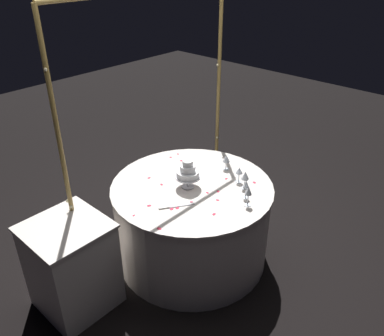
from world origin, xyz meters
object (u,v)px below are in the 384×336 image
at_px(main_table, 192,222).
at_px(wine_glass_4, 245,176).
at_px(wine_glass_0, 246,185).
at_px(tiered_cake, 188,172).
at_px(cake_knife, 174,206).
at_px(side_table, 72,266).
at_px(wine_glass_1, 239,171).
at_px(wine_glass_3, 226,159).
at_px(wine_glass_2, 248,192).
at_px(decorative_arch, 152,97).

relative_size(main_table, wine_glass_4, 8.63).
relative_size(main_table, wine_glass_0, 8.52).
bearing_deg(tiered_cake, wine_glass_0, -66.82).
height_order(wine_glass_4, cake_knife, wine_glass_4).
bearing_deg(side_table, wine_glass_1, -22.68).
height_order(wine_glass_3, cake_knife, wine_glass_3).
bearing_deg(wine_glass_4, cake_knife, 157.55).
relative_size(wine_glass_2, wine_glass_3, 1.21).
bearing_deg(wine_glass_2, wine_glass_0, 44.90).
height_order(tiered_cake, cake_knife, tiered_cake).
relative_size(tiered_cake, wine_glass_2, 1.46).
relative_size(wine_glass_2, cake_knife, 0.68).
xyz_separation_m(wine_glass_0, wine_glass_3, (0.27, 0.41, -0.01)).
bearing_deg(wine_glass_0, wine_glass_3, 56.86).
bearing_deg(side_table, tiered_cake, -16.55).
xyz_separation_m(main_table, tiered_cake, (-0.04, 0.01, 0.54)).
bearing_deg(main_table, side_table, 163.55).
bearing_deg(wine_glass_4, tiered_cake, 130.04).
bearing_deg(main_table, tiered_cake, 165.96).
xyz_separation_m(tiered_cake, wine_glass_0, (0.20, -0.46, -0.03)).
bearing_deg(wine_glass_1, tiered_cake, 142.78).
bearing_deg(wine_glass_4, decorative_arch, 108.21).
xyz_separation_m(tiered_cake, wine_glass_1, (0.36, -0.27, -0.04)).
distance_m(tiered_cake, cake_knife, 0.35).
bearing_deg(main_table, wine_glass_2, -81.68).
distance_m(decorative_arch, wine_glass_2, 1.14).
bearing_deg(wine_glass_3, wine_glass_0, -123.14).
bearing_deg(wine_glass_1, decorative_arch, 113.78).
xyz_separation_m(wine_glass_0, wine_glass_2, (-0.08, -0.08, 0.01)).
distance_m(main_table, wine_glass_3, 0.66).
xyz_separation_m(wine_glass_4, cake_knife, (-0.60, 0.25, -0.12)).
height_order(decorative_arch, wine_glass_3, decorative_arch).
height_order(side_table, wine_glass_0, wine_glass_0).
distance_m(main_table, wine_glass_2, 0.75).
bearing_deg(tiered_cake, decorative_arch, 84.58).
xyz_separation_m(wine_glass_3, wine_glass_4, (-0.15, -0.32, 0.01)).
bearing_deg(wine_glass_2, tiered_cake, 102.43).
bearing_deg(cake_knife, wine_glass_0, -34.81).
xyz_separation_m(wine_glass_0, wine_glass_1, (0.16, 0.19, -0.01)).
xyz_separation_m(wine_glass_1, wine_glass_4, (-0.05, -0.10, 0.01)).
bearing_deg(cake_knife, tiered_cake, 22.88).
height_order(side_table, wine_glass_4, wine_glass_4).
bearing_deg(main_table, decorative_arch, 89.88).
xyz_separation_m(side_table, tiered_cake, (1.02, -0.30, 0.54)).
bearing_deg(wine_glass_3, cake_knife, -174.48).
xyz_separation_m(main_table, cake_knife, (-0.33, -0.11, 0.40)).
bearing_deg(decorative_arch, wine_glass_4, -71.79).
relative_size(side_table, wine_glass_0, 4.74).
bearing_deg(wine_glass_1, wine_glass_0, -130.94).
bearing_deg(wine_glass_0, main_table, 109.08).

